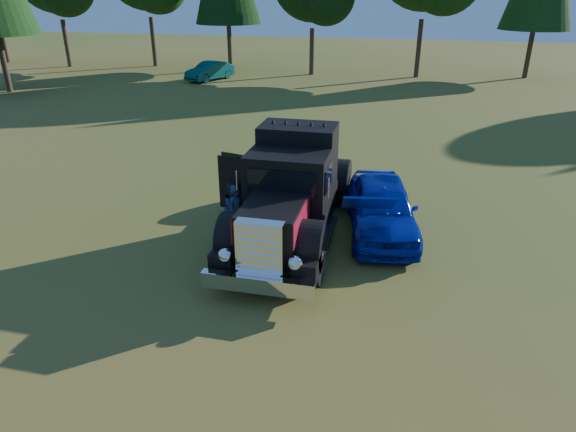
{
  "coord_description": "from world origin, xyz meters",
  "views": [
    {
      "loc": [
        3.45,
        -11.12,
        6.44
      ],
      "look_at": [
        0.91,
        -0.07,
        1.31
      ],
      "focal_mm": 32.0,
      "sensor_mm": 36.0,
      "label": 1
    }
  ],
  "objects_px": {
    "hotrod_coupe": "(382,207)",
    "spectator_far": "(234,209)",
    "diamond_t_truck": "(291,196)",
    "spectator_near": "(238,213)",
    "distant_teal_car": "(210,71)"
  },
  "relations": [
    {
      "from": "diamond_t_truck",
      "to": "distant_teal_car",
      "type": "relative_size",
      "value": 1.8
    },
    {
      "from": "hotrod_coupe",
      "to": "distant_teal_car",
      "type": "relative_size",
      "value": 1.18
    },
    {
      "from": "hotrod_coupe",
      "to": "spectator_near",
      "type": "bearing_deg",
      "value": -159.83
    },
    {
      "from": "diamond_t_truck",
      "to": "spectator_far",
      "type": "bearing_deg",
      "value": -178.54
    },
    {
      "from": "spectator_near",
      "to": "spectator_far",
      "type": "bearing_deg",
      "value": 63.18
    },
    {
      "from": "hotrod_coupe",
      "to": "spectator_near",
      "type": "relative_size",
      "value": 2.96
    },
    {
      "from": "spectator_near",
      "to": "spectator_far",
      "type": "xyz_separation_m",
      "value": [
        -0.2,
        0.32,
        -0.02
      ]
    },
    {
      "from": "diamond_t_truck",
      "to": "hotrod_coupe",
      "type": "distance_m",
      "value": 2.64
    },
    {
      "from": "hotrod_coupe",
      "to": "spectator_far",
      "type": "relative_size",
      "value": 3.04
    },
    {
      "from": "diamond_t_truck",
      "to": "spectator_near",
      "type": "xyz_separation_m",
      "value": [
        -1.39,
        -0.36,
        -0.48
      ]
    },
    {
      "from": "diamond_t_truck",
      "to": "spectator_near",
      "type": "relative_size",
      "value": 4.5
    },
    {
      "from": "hotrod_coupe",
      "to": "spectator_near",
      "type": "xyz_separation_m",
      "value": [
        -3.77,
        -1.38,
        0.03
      ]
    },
    {
      "from": "spectator_near",
      "to": "distant_teal_car",
      "type": "relative_size",
      "value": 0.4
    },
    {
      "from": "diamond_t_truck",
      "to": "spectator_far",
      "type": "relative_size",
      "value": 4.62
    },
    {
      "from": "diamond_t_truck",
      "to": "hotrod_coupe",
      "type": "height_order",
      "value": "diamond_t_truck"
    }
  ]
}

